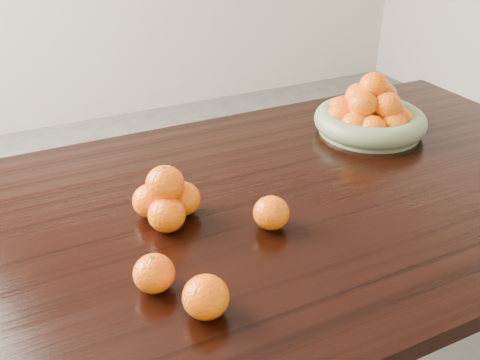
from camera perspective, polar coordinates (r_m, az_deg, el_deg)
name	(u,v)px	position (r m, az deg, el deg)	size (l,w,h in m)	color
dining_table	(241,237)	(1.27, 0.11, -6.15)	(2.00, 1.00, 0.75)	black
fruit_bowl	(370,116)	(1.61, 13.71, 6.68)	(0.33, 0.33, 0.18)	gray
orange_pyramid	(166,199)	(1.16, -7.87, -2.02)	(0.15, 0.15, 0.13)	orange
loose_orange_0	(154,273)	(0.98, -9.15, -9.80)	(0.08, 0.08, 0.07)	orange
loose_orange_1	(206,297)	(0.92, -3.66, -12.34)	(0.08, 0.08, 0.08)	orange
loose_orange_2	(271,213)	(1.13, 3.35, -3.51)	(0.08, 0.08, 0.07)	orange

